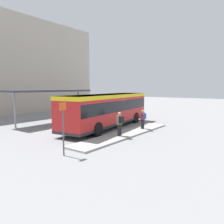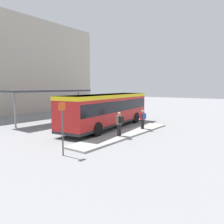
# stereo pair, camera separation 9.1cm
# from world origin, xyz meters

# --- Properties ---
(ground_plane) EXTENTS (120.00, 120.00, 0.00)m
(ground_plane) POSITION_xyz_m (0.00, 0.00, 0.00)
(ground_plane) COLOR gray
(curb_island) EXTENTS (10.80, 1.80, 0.12)m
(curb_island) POSITION_xyz_m (-1.67, -2.95, 0.06)
(curb_island) COLOR #9E9E99
(curb_island) RESTS_ON ground_plane
(city_bus) EXTENTS (11.67, 3.90, 2.97)m
(city_bus) POSITION_xyz_m (0.01, 0.00, 1.74)
(city_bus) COLOR red
(city_bus) RESTS_ON ground_plane
(pedestrian_waiting) EXTENTS (0.46, 0.50, 1.58)m
(pedestrian_waiting) POSITION_xyz_m (0.67, -3.15, 1.02)
(pedestrian_waiting) COLOR #232328
(pedestrian_waiting) RESTS_ON curb_island
(pedestrian_companion) EXTENTS (0.46, 0.50, 1.71)m
(pedestrian_companion) POSITION_xyz_m (-2.73, -3.15, 1.10)
(pedestrian_companion) COLOR #232328
(pedestrian_companion) RESTS_ON curb_island
(bicycle_yellow) EXTENTS (0.48, 1.55, 0.67)m
(bicycle_yellow) POSITION_xyz_m (8.01, 2.79, 0.34)
(bicycle_yellow) COLOR black
(bicycle_yellow) RESTS_ON ground_plane
(bicycle_green) EXTENTS (0.48, 1.61, 0.70)m
(bicycle_green) POSITION_xyz_m (7.70, 3.61, 0.35)
(bicycle_green) COLOR black
(bicycle_green) RESTS_ON ground_plane
(bicycle_black) EXTENTS (0.48, 1.63, 0.71)m
(bicycle_black) POSITION_xyz_m (7.73, 4.44, 0.35)
(bicycle_black) COLOR black
(bicycle_black) RESTS_ON ground_plane
(bicycle_orange) EXTENTS (0.48, 1.53, 0.66)m
(bicycle_orange) POSITION_xyz_m (7.79, 5.27, 0.33)
(bicycle_orange) COLOR black
(bicycle_orange) RESTS_ON ground_plane
(station_shelter) EXTENTS (9.16, 2.57, 3.32)m
(station_shelter) POSITION_xyz_m (-1.26, 6.40, 3.17)
(station_shelter) COLOR #383D47
(station_shelter) RESTS_ON ground_plane
(potted_planter_near_shelter) EXTENTS (0.75, 0.75, 1.22)m
(potted_planter_near_shelter) POSITION_xyz_m (-1.20, 4.05, 0.64)
(potted_planter_near_shelter) COLOR slate
(potted_planter_near_shelter) RESTS_ON ground_plane
(platform_sign) EXTENTS (0.44, 0.08, 2.80)m
(platform_sign) POSITION_xyz_m (-7.91, -3.13, 1.56)
(platform_sign) COLOR #4C4C51
(platform_sign) RESTS_ON ground_plane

